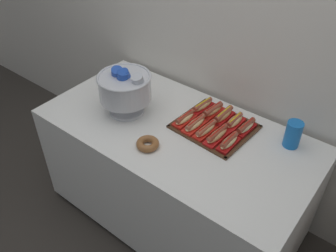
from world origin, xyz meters
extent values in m
plane|color=#38332D|center=(0.00, 0.00, 0.00)|extent=(10.00, 10.00, 0.00)
cube|color=silver|center=(0.00, 0.48, 1.30)|extent=(6.00, 0.10, 2.60)
cube|color=white|center=(0.00, 0.00, 0.40)|extent=(1.58, 0.80, 0.72)
cylinder|color=black|center=(-0.67, -0.28, 0.02)|extent=(0.05, 0.05, 0.04)
cylinder|color=black|center=(-0.67, 0.28, 0.02)|extent=(0.05, 0.05, 0.04)
cylinder|color=black|center=(0.67, 0.28, 0.02)|extent=(0.05, 0.05, 0.04)
cube|color=#472B19|center=(0.16, 0.14, 0.76)|extent=(0.43, 0.39, 0.01)
cube|color=#472B19|center=(0.15, -0.03, 0.77)|extent=(0.41, 0.04, 0.01)
cube|color=#472B19|center=(0.17, 0.31, 0.77)|extent=(0.41, 0.04, 0.01)
cube|color=#472B19|center=(-0.03, 0.16, 0.77)|extent=(0.04, 0.36, 0.01)
cube|color=#472B19|center=(0.36, 0.13, 0.77)|extent=(0.04, 0.36, 0.01)
cube|color=red|center=(0.01, 0.07, 0.78)|extent=(0.07, 0.16, 0.02)
ellipsoid|color=#E0BC7F|center=(0.01, 0.07, 0.80)|extent=(0.06, 0.15, 0.04)
cylinder|color=brown|center=(0.01, 0.07, 0.81)|extent=(0.04, 0.14, 0.03)
cylinder|color=red|center=(0.01, 0.07, 0.82)|extent=(0.01, 0.12, 0.01)
cube|color=red|center=(0.08, 0.07, 0.78)|extent=(0.07, 0.18, 0.02)
ellipsoid|color=#E0BC7F|center=(0.08, 0.07, 0.80)|extent=(0.06, 0.17, 0.04)
cylinder|color=#A8563D|center=(0.08, 0.07, 0.81)|extent=(0.03, 0.15, 0.03)
cylinder|color=red|center=(0.08, 0.07, 0.82)|extent=(0.01, 0.13, 0.01)
cube|color=red|center=(0.16, 0.06, 0.78)|extent=(0.07, 0.17, 0.02)
ellipsoid|color=#E0BC7F|center=(0.16, 0.06, 0.80)|extent=(0.06, 0.16, 0.04)
cylinder|color=#A8563D|center=(0.16, 0.06, 0.81)|extent=(0.04, 0.15, 0.03)
cylinder|color=red|center=(0.16, 0.06, 0.82)|extent=(0.02, 0.13, 0.01)
cube|color=red|center=(0.23, 0.06, 0.78)|extent=(0.07, 0.18, 0.02)
ellipsoid|color=tan|center=(0.23, 0.06, 0.80)|extent=(0.06, 0.17, 0.04)
cylinder|color=brown|center=(0.23, 0.06, 0.81)|extent=(0.04, 0.16, 0.03)
cylinder|color=red|center=(0.23, 0.06, 0.83)|extent=(0.02, 0.14, 0.01)
cube|color=#B21414|center=(0.31, 0.05, 0.78)|extent=(0.06, 0.16, 0.02)
ellipsoid|color=#E0BC7F|center=(0.31, 0.05, 0.79)|extent=(0.05, 0.14, 0.04)
cylinder|color=brown|center=(0.31, 0.05, 0.81)|extent=(0.03, 0.14, 0.03)
cylinder|color=red|center=(0.31, 0.05, 0.82)|extent=(0.01, 0.11, 0.01)
cube|color=#B21414|center=(0.02, 0.23, 0.78)|extent=(0.08, 0.17, 0.02)
ellipsoid|color=tan|center=(0.02, 0.23, 0.80)|extent=(0.06, 0.16, 0.04)
cylinder|color=#9E4C38|center=(0.02, 0.23, 0.81)|extent=(0.04, 0.15, 0.03)
cylinder|color=yellow|center=(0.02, 0.23, 0.82)|extent=(0.02, 0.13, 0.01)
cube|color=red|center=(0.09, 0.23, 0.78)|extent=(0.08, 0.17, 0.02)
ellipsoid|color=tan|center=(0.09, 0.23, 0.80)|extent=(0.07, 0.16, 0.04)
cylinder|color=#9E4C38|center=(0.09, 0.23, 0.81)|extent=(0.05, 0.15, 0.03)
cylinder|color=red|center=(0.09, 0.23, 0.82)|extent=(0.02, 0.12, 0.01)
cube|color=red|center=(0.17, 0.23, 0.78)|extent=(0.06, 0.18, 0.02)
ellipsoid|color=tan|center=(0.17, 0.23, 0.80)|extent=(0.05, 0.16, 0.04)
cylinder|color=#9E4C38|center=(0.17, 0.23, 0.81)|extent=(0.04, 0.15, 0.03)
cylinder|color=yellow|center=(0.17, 0.23, 0.83)|extent=(0.01, 0.13, 0.01)
cube|color=red|center=(0.24, 0.22, 0.78)|extent=(0.07, 0.16, 0.02)
ellipsoid|color=#E0BC7F|center=(0.24, 0.22, 0.80)|extent=(0.06, 0.14, 0.04)
cylinder|color=#9E4C38|center=(0.24, 0.22, 0.81)|extent=(0.03, 0.13, 0.03)
cylinder|color=yellow|center=(0.24, 0.22, 0.82)|extent=(0.01, 0.11, 0.01)
cube|color=#B21414|center=(0.32, 0.22, 0.78)|extent=(0.07, 0.16, 0.02)
ellipsoid|color=beige|center=(0.32, 0.22, 0.79)|extent=(0.06, 0.15, 0.04)
cylinder|color=brown|center=(0.32, 0.22, 0.81)|extent=(0.04, 0.15, 0.03)
cylinder|color=red|center=(0.32, 0.22, 0.82)|extent=(0.02, 0.12, 0.01)
cylinder|color=silver|center=(-0.33, -0.05, 0.77)|extent=(0.21, 0.21, 0.02)
cone|color=silver|center=(-0.33, -0.05, 0.82)|extent=(0.07, 0.07, 0.08)
cylinder|color=silver|center=(-0.33, -0.05, 0.93)|extent=(0.30, 0.30, 0.14)
torus|color=silver|center=(-0.33, -0.05, 1.00)|extent=(0.31, 0.31, 0.02)
cylinder|color=#B7BCC6|center=(-0.24, -0.03, 0.97)|extent=(0.10, 0.12, 0.14)
cylinder|color=#1E47B2|center=(-0.33, -0.04, 0.97)|extent=(0.10, 0.13, 0.14)
cylinder|color=#1E47B2|center=(-0.39, -0.05, 0.97)|extent=(0.12, 0.11, 0.14)
cylinder|color=#1E47B2|center=(-0.33, -0.06, 0.97)|extent=(0.10, 0.09, 0.13)
cylinder|color=blue|center=(0.56, 0.27, 0.81)|extent=(0.08, 0.08, 0.11)
cylinder|color=blue|center=(0.56, 0.27, 0.83)|extent=(0.08, 0.08, 0.11)
cylinder|color=blue|center=(0.56, 0.27, 0.85)|extent=(0.08, 0.08, 0.11)
torus|color=brown|center=(-0.03, -0.21, 0.78)|extent=(0.12, 0.12, 0.04)
camera|label=1|loc=(0.93, -1.26, 2.04)|focal=38.56mm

